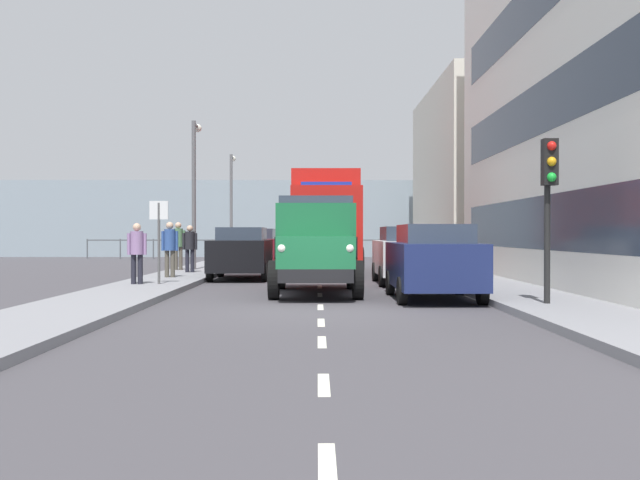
{
  "coord_description": "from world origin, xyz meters",
  "views": [
    {
      "loc": [
        0.06,
        14.15,
        1.51
      ],
      "look_at": [
        -0.03,
        -12.29,
        1.28
      ],
      "focal_mm": 40.74,
      "sensor_mm": 36.0,
      "label": 1
    }
  ],
  "objects_px": {
    "truck_vintage_green": "(316,247)",
    "lamp_post_far": "(232,196)",
    "pedestrian_in_dark_coat": "(137,248)",
    "pedestrian_strolling": "(190,245)",
    "car_white_kerbside_1": "(406,254)",
    "car_maroon_oppositeside_1": "(257,249)",
    "lorry_cargo_red": "(325,219)",
    "pedestrian_near_railing": "(178,242)",
    "pedestrian_couple_b": "(170,245)",
    "lamp_post_promenade": "(195,180)",
    "car_black_oppositeside_0": "(242,252)",
    "car_navy_kerbside_near": "(433,261)",
    "car_silver_oppositeside_2": "(266,246)",
    "traffic_light_near": "(549,184)",
    "street_sign": "(159,227)"
  },
  "relations": [
    {
      "from": "car_navy_kerbside_near",
      "to": "lorry_cargo_red",
      "type": "bearing_deg",
      "value": -78.31
    },
    {
      "from": "truck_vintage_green",
      "to": "car_black_oppositeside_0",
      "type": "relative_size",
      "value": 1.34
    },
    {
      "from": "car_maroon_oppositeside_1",
      "to": "lamp_post_far",
      "type": "distance_m",
      "value": 10.8
    },
    {
      "from": "car_white_kerbside_1",
      "to": "lamp_post_far",
      "type": "relative_size",
      "value": 0.68
    },
    {
      "from": "street_sign",
      "to": "car_black_oppositeside_0",
      "type": "bearing_deg",
      "value": -111.37
    },
    {
      "from": "lamp_post_promenade",
      "to": "pedestrian_couple_b",
      "type": "bearing_deg",
      "value": 91.17
    },
    {
      "from": "truck_vintage_green",
      "to": "pedestrian_strolling",
      "type": "height_order",
      "value": "truck_vintage_green"
    },
    {
      "from": "car_black_oppositeside_0",
      "to": "traffic_light_near",
      "type": "height_order",
      "value": "traffic_light_near"
    },
    {
      "from": "car_silver_oppositeside_2",
      "to": "pedestrian_near_railing",
      "type": "bearing_deg",
      "value": 71.45
    },
    {
      "from": "lamp_post_far",
      "to": "pedestrian_near_railing",
      "type": "bearing_deg",
      "value": 87.99
    },
    {
      "from": "car_white_kerbside_1",
      "to": "lamp_post_far",
      "type": "distance_m",
      "value": 20.29
    },
    {
      "from": "car_navy_kerbside_near",
      "to": "car_silver_oppositeside_2",
      "type": "height_order",
      "value": "same"
    },
    {
      "from": "car_silver_oppositeside_2",
      "to": "street_sign",
      "type": "height_order",
      "value": "street_sign"
    },
    {
      "from": "car_white_kerbside_1",
      "to": "car_black_oppositeside_0",
      "type": "height_order",
      "value": "same"
    },
    {
      "from": "lamp_post_promenade",
      "to": "car_white_kerbside_1",
      "type": "bearing_deg",
      "value": 140.12
    },
    {
      "from": "lorry_cargo_red",
      "to": "car_black_oppositeside_0",
      "type": "bearing_deg",
      "value": 52.99
    },
    {
      "from": "car_maroon_oppositeside_1",
      "to": "pedestrian_couple_b",
      "type": "height_order",
      "value": "pedestrian_couple_b"
    },
    {
      "from": "car_white_kerbside_1",
      "to": "pedestrian_in_dark_coat",
      "type": "xyz_separation_m",
      "value": [
        7.54,
        2.12,
        0.22
      ]
    },
    {
      "from": "pedestrian_strolling",
      "to": "lamp_post_far",
      "type": "height_order",
      "value": "lamp_post_far"
    },
    {
      "from": "car_silver_oppositeside_2",
      "to": "pedestrian_strolling",
      "type": "height_order",
      "value": "pedestrian_strolling"
    },
    {
      "from": "lorry_cargo_red",
      "to": "lamp_post_promenade",
      "type": "distance_m",
      "value": 5.25
    },
    {
      "from": "lorry_cargo_red",
      "to": "car_navy_kerbside_near",
      "type": "height_order",
      "value": "lorry_cargo_red"
    },
    {
      "from": "pedestrian_in_dark_coat",
      "to": "lorry_cargo_red",
      "type": "bearing_deg",
      "value": -122.07
    },
    {
      "from": "car_white_kerbside_1",
      "to": "truck_vintage_green",
      "type": "bearing_deg",
      "value": 54.73
    },
    {
      "from": "truck_vintage_green",
      "to": "car_maroon_oppositeside_1",
      "type": "xyz_separation_m",
      "value": [
        2.49,
        -12.28,
        -0.28
      ]
    },
    {
      "from": "traffic_light_near",
      "to": "car_maroon_oppositeside_1",
      "type": "bearing_deg",
      "value": -66.51
    },
    {
      "from": "car_maroon_oppositeside_1",
      "to": "lorry_cargo_red",
      "type": "bearing_deg",
      "value": 140.81
    },
    {
      "from": "pedestrian_in_dark_coat",
      "to": "pedestrian_strolling",
      "type": "height_order",
      "value": "pedestrian_strolling"
    },
    {
      "from": "pedestrian_near_railing",
      "to": "car_white_kerbside_1",
      "type": "bearing_deg",
      "value": 144.76
    },
    {
      "from": "pedestrian_near_railing",
      "to": "pedestrian_couple_b",
      "type": "bearing_deg",
      "value": 97.69
    },
    {
      "from": "lorry_cargo_red",
      "to": "car_black_oppositeside_0",
      "type": "relative_size",
      "value": 1.94
    },
    {
      "from": "lorry_cargo_red",
      "to": "pedestrian_couple_b",
      "type": "xyz_separation_m",
      "value": [
        4.92,
        5.25,
        -0.91
      ]
    },
    {
      "from": "car_white_kerbside_1",
      "to": "traffic_light_near",
      "type": "relative_size",
      "value": 1.23
    },
    {
      "from": "pedestrian_strolling",
      "to": "car_black_oppositeside_0",
      "type": "bearing_deg",
      "value": 142.99
    },
    {
      "from": "car_white_kerbside_1",
      "to": "car_black_oppositeside_0",
      "type": "xyz_separation_m",
      "value": [
        5.18,
        -2.41,
        0.0
      ]
    },
    {
      "from": "car_white_kerbside_1",
      "to": "car_silver_oppositeside_2",
      "type": "bearing_deg",
      "value": -69.27
    },
    {
      "from": "car_white_kerbside_1",
      "to": "lamp_post_promenade",
      "type": "height_order",
      "value": "lamp_post_promenade"
    },
    {
      "from": "car_black_oppositeside_0",
      "to": "pedestrian_couple_b",
      "type": "distance_m",
      "value": 2.58
    },
    {
      "from": "pedestrian_in_dark_coat",
      "to": "pedestrian_couple_b",
      "type": "xyz_separation_m",
      "value": [
        -0.27,
        -3.04,
        0.05
      ]
    },
    {
      "from": "truck_vintage_green",
      "to": "car_black_oppositeside_0",
      "type": "distance_m",
      "value": 6.69
    },
    {
      "from": "pedestrian_in_dark_coat",
      "to": "pedestrian_near_railing",
      "type": "relative_size",
      "value": 0.92
    },
    {
      "from": "pedestrian_near_railing",
      "to": "lamp_post_promenade",
      "type": "xyz_separation_m",
      "value": [
        -0.52,
        -0.58,
        2.38
      ]
    },
    {
      "from": "truck_vintage_green",
      "to": "lamp_post_far",
      "type": "distance_m",
      "value": 23.1
    },
    {
      "from": "car_black_oppositeside_0",
      "to": "pedestrian_in_dark_coat",
      "type": "height_order",
      "value": "pedestrian_in_dark_coat"
    },
    {
      "from": "car_black_oppositeside_0",
      "to": "lamp_post_promenade",
      "type": "relative_size",
      "value": 0.74
    },
    {
      "from": "car_navy_kerbside_near",
      "to": "street_sign",
      "type": "height_order",
      "value": "street_sign"
    },
    {
      "from": "truck_vintage_green",
      "to": "lamp_post_promenade",
      "type": "xyz_separation_m",
      "value": [
        4.69,
        -9.96,
        2.41
      ]
    },
    {
      "from": "pedestrian_couple_b",
      "to": "traffic_light_near",
      "type": "distance_m",
      "value": 12.6
    },
    {
      "from": "car_white_kerbside_1",
      "to": "car_silver_oppositeside_2",
      "type": "relative_size",
      "value": 1.0
    },
    {
      "from": "car_navy_kerbside_near",
      "to": "car_white_kerbside_1",
      "type": "bearing_deg",
      "value": -90.0
    }
  ]
}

